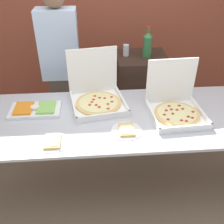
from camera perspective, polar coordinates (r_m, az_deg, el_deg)
name	(u,v)px	position (r m, az deg, el deg)	size (l,w,h in m)	color
ground_plane	(112,183)	(2.82, 0.00, -15.19)	(16.00, 16.00, 0.00)	#847056
brick_wall_behind	(102,5)	(3.62, -2.25, 22.16)	(10.00, 0.06, 2.80)	brown
buffet_table	(112,125)	(2.30, 0.00, -2.77)	(2.43, 0.94, 0.84)	#B7BABF
pizza_box_near_right	(97,95)	(2.41, -3.32, 3.73)	(0.54, 0.55, 0.46)	white
pizza_box_near_left	(175,106)	(2.32, 13.60, 1.33)	(0.47, 0.48, 0.44)	white
paper_plate_front_left	(127,130)	(2.09, 3.19, -3.95)	(0.25, 0.25, 0.03)	white
paper_plate_front_center	(53,142)	(2.02, -12.78, -6.36)	(0.24, 0.24, 0.03)	white
veggie_tray	(35,109)	(2.41, -16.36, 0.53)	(0.44, 0.25, 0.05)	white
sideboard_podium	(139,96)	(3.22, 5.97, 3.53)	(0.57, 0.53, 1.02)	black
soda_bottle	(148,44)	(2.95, 7.76, 14.47)	(0.10, 0.10, 0.33)	#2D6638
soda_can_silver	(126,50)	(2.98, 3.07, 13.31)	(0.07, 0.07, 0.12)	silver
person_guest_cap	(62,70)	(2.93, -10.92, 9.02)	(0.40, 0.22, 1.77)	#473D33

